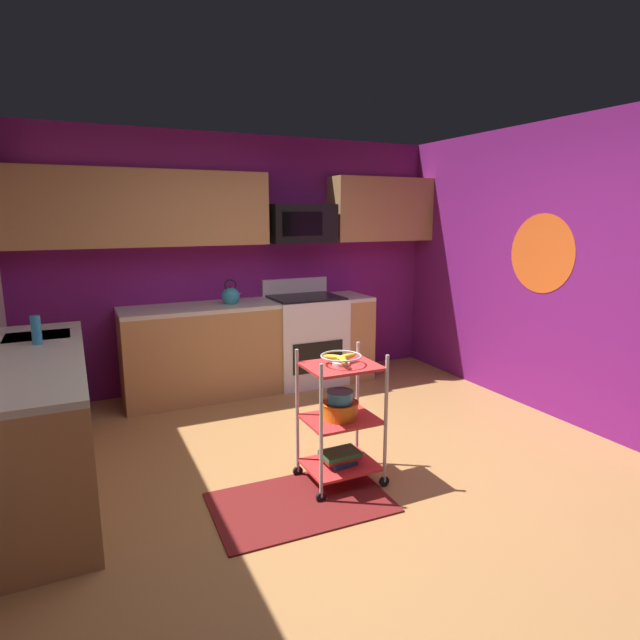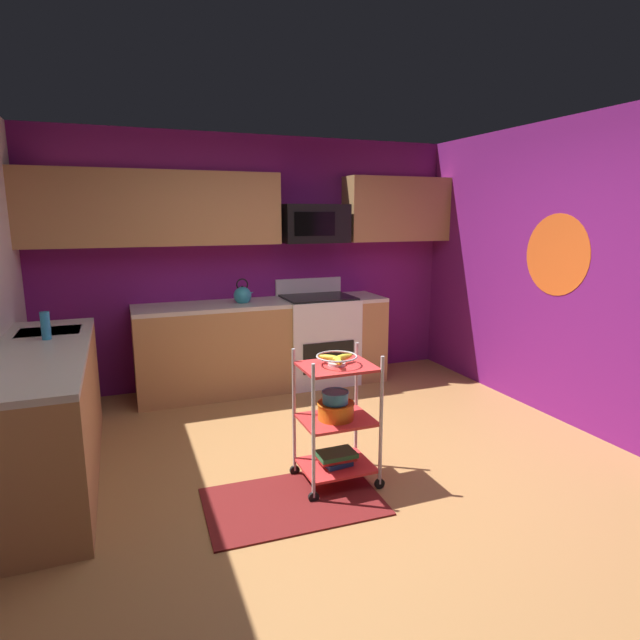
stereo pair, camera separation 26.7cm
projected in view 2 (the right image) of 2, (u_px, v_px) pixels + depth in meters
name	position (u px, v px, depth m)	size (l,w,h in m)	color
floor	(346.00, 481.00, 3.62)	(4.40, 4.80, 0.04)	#A87542
wall_back	(255.00, 262.00, 5.58)	(4.52, 0.06, 2.60)	#751970
wall_right	(604.00, 278.00, 4.15)	(0.06, 4.80, 2.60)	#751970
wall_flower_decal	(557.00, 255.00, 4.54)	(0.71, 0.71, 0.00)	#E5591E
counter_run	(188.00, 369.00, 4.58)	(3.49, 2.70, 0.92)	#B27F4C
oven_range	(318.00, 338.00, 5.65)	(0.76, 0.65, 1.10)	white
upper_cabinets	(246.00, 209.00, 5.24)	(4.40, 0.33, 0.70)	#B27F4C
microwave	(314.00, 224.00, 5.51)	(0.70, 0.39, 0.40)	black
rolling_cart	(336.00, 419.00, 3.49)	(0.54, 0.40, 0.91)	silver
fruit_bowl	(337.00, 358.00, 3.40)	(0.27, 0.27, 0.07)	silver
mixing_bowl_large	(336.00, 410.00, 3.47)	(0.25, 0.25, 0.11)	orange
mixing_bowl_small	(335.00, 397.00, 3.44)	(0.18, 0.18, 0.08)	#338CBF
book_stack	(336.00, 457.00, 3.54)	(0.26, 0.18, 0.09)	#1E4C8C
kettle	(243.00, 295.00, 5.26)	(0.21, 0.18, 0.26)	teal
dish_soap_bottle	(46.00, 326.00, 3.71)	(0.06, 0.06, 0.20)	#2D8CBF
floor_rug	(293.00, 502.00, 3.31)	(1.10, 0.70, 0.01)	maroon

